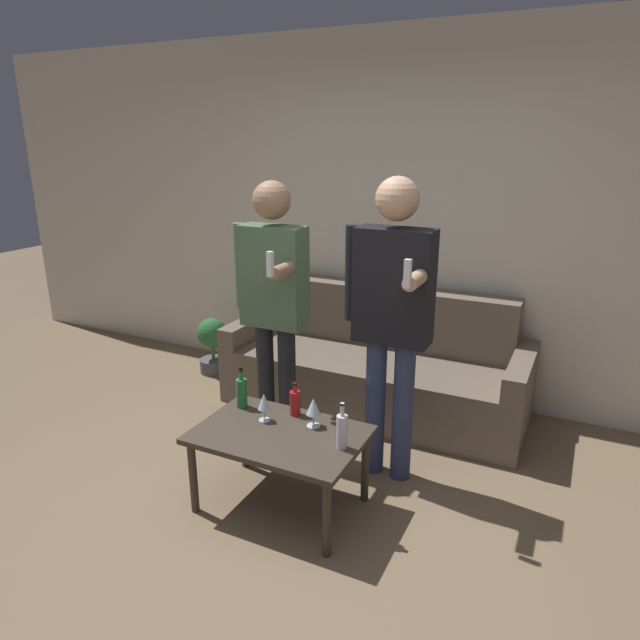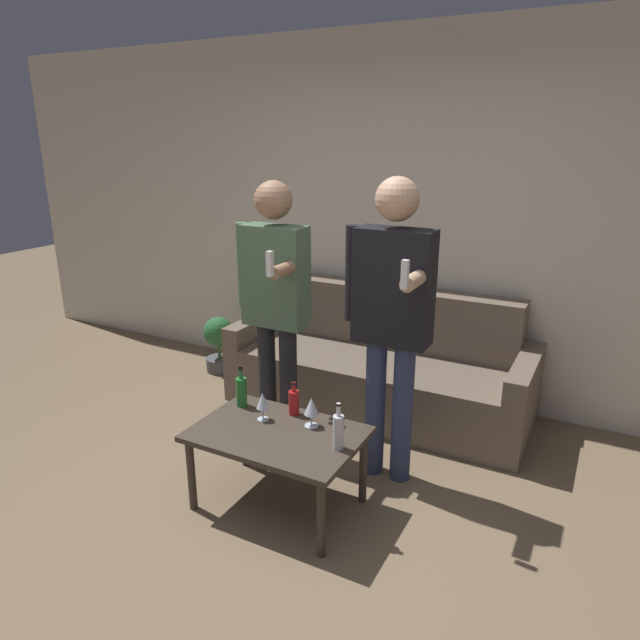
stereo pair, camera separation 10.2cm
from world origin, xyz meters
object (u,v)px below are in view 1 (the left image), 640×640
at_px(bottle_orange, 295,402).
at_px(person_standing_left, 273,295).
at_px(couch, 376,367).
at_px(coffee_table, 280,441).
at_px(person_standing_right, 392,308).

distance_m(bottle_orange, person_standing_left, 0.70).
height_order(couch, coffee_table, couch).
bearing_deg(couch, person_standing_right, -65.37).
height_order(coffee_table, bottle_orange, bottle_orange).
xyz_separation_m(couch, person_standing_left, (-0.39, -0.81, 0.71)).
bearing_deg(person_standing_left, person_standing_right, -1.43).
bearing_deg(couch, person_standing_left, -115.73).
bearing_deg(couch, bottle_orange, -92.45).
bearing_deg(coffee_table, bottle_orange, 95.75).
height_order(coffee_table, person_standing_right, person_standing_right).
distance_m(coffee_table, person_standing_left, 0.92).
distance_m(coffee_table, bottle_orange, 0.25).
relative_size(coffee_table, bottle_orange, 4.58).
distance_m(couch, bottle_orange, 1.20).
bearing_deg(person_standing_left, couch, 64.27).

